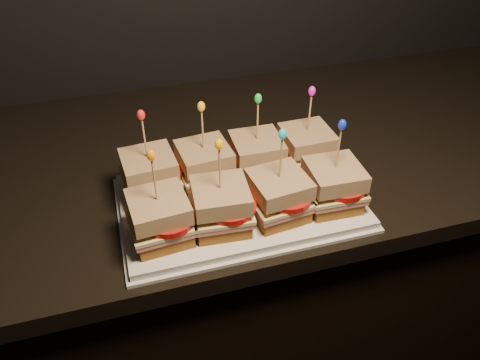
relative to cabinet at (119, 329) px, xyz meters
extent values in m
cube|color=black|center=(0.00, 0.00, 0.00)|extent=(2.27, 0.59, 0.89)
cube|color=black|center=(0.00, 0.00, 0.46)|extent=(2.31, 0.63, 0.03)
cube|color=white|center=(0.26, -0.17, 0.49)|extent=(0.38, 0.24, 0.02)
cube|color=white|center=(0.26, -0.17, 0.48)|extent=(0.40, 0.25, 0.01)
cube|color=brown|center=(0.12, -0.12, 0.51)|extent=(0.09, 0.09, 0.02)
cube|color=#CC726A|center=(0.12, -0.12, 0.52)|extent=(0.09, 0.09, 0.01)
cube|color=beige|center=(0.12, -0.12, 0.53)|extent=(0.10, 0.09, 0.01)
cylinder|color=#B7140F|center=(0.14, -0.12, 0.54)|extent=(0.08, 0.08, 0.01)
cube|color=brown|center=(0.12, -0.12, 0.56)|extent=(0.09, 0.09, 0.03)
cylinder|color=tan|center=(0.12, -0.12, 0.60)|extent=(0.00, 0.00, 0.09)
ellipsoid|color=red|center=(0.12, -0.12, 0.65)|extent=(0.01, 0.01, 0.02)
cube|color=brown|center=(0.21, -0.12, 0.51)|extent=(0.09, 0.09, 0.02)
cube|color=#CC726A|center=(0.21, -0.12, 0.52)|extent=(0.10, 0.09, 0.01)
cube|color=beige|center=(0.21, -0.12, 0.53)|extent=(0.10, 0.09, 0.01)
cylinder|color=#B7140F|center=(0.23, -0.12, 0.54)|extent=(0.08, 0.08, 0.01)
cube|color=brown|center=(0.21, -0.12, 0.56)|extent=(0.09, 0.09, 0.03)
cylinder|color=tan|center=(0.21, -0.12, 0.60)|extent=(0.00, 0.00, 0.09)
ellipsoid|color=yellow|center=(0.21, -0.12, 0.65)|extent=(0.01, 0.01, 0.02)
cube|color=brown|center=(0.31, -0.12, 0.51)|extent=(0.08, 0.08, 0.02)
cube|color=#CC726A|center=(0.31, -0.12, 0.52)|extent=(0.09, 0.09, 0.01)
cube|color=beige|center=(0.31, -0.12, 0.53)|extent=(0.09, 0.09, 0.01)
cylinder|color=#B7140F|center=(0.32, -0.12, 0.54)|extent=(0.08, 0.08, 0.01)
cube|color=brown|center=(0.31, -0.12, 0.56)|extent=(0.08, 0.08, 0.03)
cylinder|color=tan|center=(0.31, -0.12, 0.60)|extent=(0.00, 0.00, 0.09)
ellipsoid|color=green|center=(0.31, -0.12, 0.65)|extent=(0.01, 0.01, 0.02)
cube|color=brown|center=(0.40, -0.12, 0.51)|extent=(0.08, 0.08, 0.02)
cube|color=#CC726A|center=(0.40, -0.12, 0.52)|extent=(0.09, 0.09, 0.01)
cube|color=beige|center=(0.40, -0.12, 0.53)|extent=(0.09, 0.09, 0.01)
cylinder|color=#B7140F|center=(0.41, -0.12, 0.54)|extent=(0.08, 0.08, 0.01)
cube|color=brown|center=(0.40, -0.12, 0.56)|extent=(0.08, 0.08, 0.03)
cylinder|color=tan|center=(0.40, -0.12, 0.60)|extent=(0.00, 0.00, 0.09)
ellipsoid|color=#D617CF|center=(0.40, -0.12, 0.65)|extent=(0.01, 0.01, 0.02)
cube|color=brown|center=(0.12, -0.23, 0.51)|extent=(0.09, 0.09, 0.02)
cube|color=#CC726A|center=(0.12, -0.23, 0.52)|extent=(0.09, 0.09, 0.01)
cube|color=beige|center=(0.12, -0.23, 0.53)|extent=(0.10, 0.09, 0.01)
cylinder|color=#B7140F|center=(0.14, -0.23, 0.54)|extent=(0.08, 0.08, 0.01)
cube|color=brown|center=(0.12, -0.23, 0.56)|extent=(0.09, 0.09, 0.03)
cylinder|color=tan|center=(0.12, -0.23, 0.60)|extent=(0.00, 0.00, 0.09)
ellipsoid|color=orange|center=(0.12, -0.23, 0.65)|extent=(0.01, 0.01, 0.02)
cube|color=brown|center=(0.21, -0.23, 0.51)|extent=(0.09, 0.09, 0.02)
cube|color=#CC726A|center=(0.21, -0.23, 0.52)|extent=(0.09, 0.09, 0.01)
cube|color=beige|center=(0.21, -0.23, 0.53)|extent=(0.10, 0.09, 0.01)
cylinder|color=#B7140F|center=(0.23, -0.23, 0.54)|extent=(0.08, 0.08, 0.01)
cube|color=brown|center=(0.21, -0.23, 0.56)|extent=(0.09, 0.09, 0.03)
cylinder|color=tan|center=(0.21, -0.23, 0.60)|extent=(0.00, 0.00, 0.09)
ellipsoid|color=#EDAC05|center=(0.21, -0.23, 0.65)|extent=(0.01, 0.01, 0.02)
cube|color=brown|center=(0.31, -0.23, 0.51)|extent=(0.09, 0.09, 0.02)
cube|color=#CC726A|center=(0.31, -0.23, 0.52)|extent=(0.10, 0.09, 0.01)
cube|color=beige|center=(0.31, -0.23, 0.53)|extent=(0.10, 0.10, 0.01)
cylinder|color=#B7140F|center=(0.32, -0.23, 0.54)|extent=(0.08, 0.08, 0.01)
cube|color=brown|center=(0.31, -0.23, 0.56)|extent=(0.09, 0.09, 0.03)
cylinder|color=tan|center=(0.31, -0.23, 0.60)|extent=(0.00, 0.00, 0.09)
ellipsoid|color=#11C0C8|center=(0.31, -0.23, 0.65)|extent=(0.01, 0.01, 0.02)
cube|color=brown|center=(0.40, -0.23, 0.51)|extent=(0.08, 0.08, 0.02)
cube|color=#CC726A|center=(0.40, -0.23, 0.52)|extent=(0.09, 0.09, 0.01)
cube|color=beige|center=(0.40, -0.23, 0.53)|extent=(0.09, 0.09, 0.01)
cylinder|color=#B7140F|center=(0.41, -0.23, 0.54)|extent=(0.08, 0.08, 0.01)
cube|color=brown|center=(0.40, -0.23, 0.56)|extent=(0.08, 0.08, 0.03)
cylinder|color=tan|center=(0.40, -0.23, 0.60)|extent=(0.00, 0.00, 0.09)
ellipsoid|color=#1425DB|center=(0.40, -0.23, 0.65)|extent=(0.01, 0.01, 0.02)
camera|label=1|loc=(0.09, -0.74, 0.99)|focal=35.00mm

